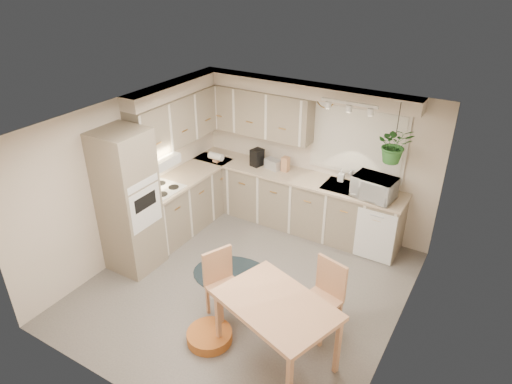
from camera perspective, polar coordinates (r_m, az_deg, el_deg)
floor at (r=6.48m, az=-1.27°, el=-11.75°), size 4.20×4.20×0.00m
ceiling at (r=5.28m, az=-1.54°, el=8.71°), size 4.20×4.20×0.00m
wall_back at (r=7.46m, az=7.22°, el=4.52°), size 4.00×0.04×2.40m
wall_front at (r=4.50m, az=-16.18°, el=-14.25°), size 4.00×0.04×2.40m
wall_left at (r=6.94m, az=-15.54°, el=1.82°), size 0.04×4.20×2.40m
wall_right at (r=5.18m, az=17.93°, el=-8.22°), size 0.04×4.20×2.40m
base_cab_left at (r=7.65m, az=-8.67°, el=-1.20°), size 0.60×1.85×0.90m
base_cab_back at (r=7.61m, az=4.58°, el=-1.11°), size 3.60×0.60×0.90m
counter_left at (r=7.43m, az=-8.87°, el=1.94°), size 0.64×1.89×0.04m
counter_back at (r=7.39m, az=4.69°, el=2.04°), size 3.64×0.64×0.04m
oven_stack at (r=6.57m, az=-15.65°, el=-1.23°), size 0.65×0.65×2.10m
wall_oven_face at (r=6.36m, az=-13.62°, el=-1.97°), size 0.02×0.56×0.58m
upper_cab_left at (r=7.26m, az=-9.61°, el=8.98°), size 0.35×2.00×0.75m
upper_cab_back at (r=7.51m, az=-0.12°, el=10.03°), size 2.00×0.35×0.75m
soffit_left at (r=7.14m, az=-10.08°, el=12.62°), size 0.30×2.00×0.20m
soffit_back at (r=7.04m, az=5.73°, el=12.69°), size 3.60×0.30×0.20m
cooktop at (r=7.03m, az=-11.74°, el=0.32°), size 0.52×0.58×0.02m
range_hood at (r=6.85m, az=-12.23°, el=3.73°), size 0.40×0.60×0.14m
window_blinds at (r=7.05m, az=12.52°, el=6.19°), size 1.40×0.02×1.00m
window_frame at (r=7.06m, az=12.54°, el=6.21°), size 1.50×0.02×1.10m
sink at (r=7.11m, az=11.21°, el=0.27°), size 0.70×0.48×0.10m
dishwasher_front at (r=6.94m, az=14.57°, el=-5.42°), size 0.58×0.02×0.83m
track_light_bar at (r=6.35m, az=11.60°, el=10.85°), size 0.80×0.04×0.04m
wall_clock at (r=7.04m, az=8.73°, el=11.50°), size 0.30×0.03×0.30m
dining_table at (r=5.30m, az=2.51°, el=-16.97°), size 1.48×1.21×0.80m
chair_left at (r=5.77m, az=-3.77°, el=-11.83°), size 0.57×0.57×0.91m
chair_back at (r=5.61m, az=7.97°, el=-13.23°), size 0.54×0.54×0.94m
braided_rug at (r=6.69m, az=-2.99°, el=-10.26°), size 1.34×1.14×0.01m
pet_bed at (r=5.74m, az=-5.83°, el=-17.49°), size 0.71×0.71×0.13m
microwave at (r=6.80m, az=14.58°, el=0.84°), size 0.63×0.39×0.40m
soap_bottle at (r=7.24m, az=10.57°, el=1.64°), size 0.11×0.21×0.09m
hanging_plant at (r=6.51m, az=16.87°, el=5.22°), size 0.64×0.67×0.41m
coffee_maker at (r=7.62m, az=0.14°, el=4.34°), size 0.20×0.23×0.29m
toaster at (r=7.53m, az=2.14°, el=3.50°), size 0.30×0.22×0.17m
knife_block at (r=7.45m, az=3.71°, el=3.51°), size 0.12×0.12×0.24m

